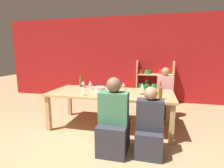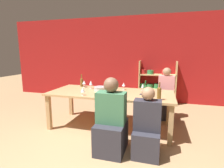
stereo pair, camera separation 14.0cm
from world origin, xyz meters
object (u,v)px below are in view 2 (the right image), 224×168
at_px(wine_glass_red_b, 83,90).
at_px(person_near_a, 111,125).
at_px(wine_bottle_amber, 159,93).
at_px(wine_glass_empty_a, 143,86).
at_px(wine_bottle_dark, 145,90).
at_px(cell_phone, 144,94).
at_px(dining_table, 111,96).
at_px(person_far_a, 165,100).
at_px(mixing_bowl, 100,88).
at_px(wine_glass_red_d, 84,83).
at_px(person_near_b, 147,131).
at_px(wine_glass_empty_b, 124,85).
at_px(shelf_unit, 156,86).
at_px(wine_bottle_green, 82,82).
at_px(wine_glass_red_c, 145,94).
at_px(wine_glass_red_a, 91,83).

distance_m(wine_glass_red_b, person_near_a, 0.94).
bearing_deg(wine_bottle_amber, wine_glass_empty_a, 116.49).
relative_size(wine_bottle_dark, cell_phone, 1.95).
xyz_separation_m(dining_table, person_far_a, (1.11, 0.85, -0.23)).
relative_size(wine_bottle_amber, cell_phone, 1.97).
relative_size(wine_bottle_amber, wine_glass_empty_a, 2.08).
distance_m(mixing_bowl, wine_glass_red_d, 0.54).
bearing_deg(cell_phone, person_near_b, -80.23).
height_order(wine_glass_red_b, wine_glass_empty_b, wine_glass_empty_b).
bearing_deg(wine_bottle_dark, shelf_unit, 86.74).
distance_m(dining_table, mixing_bowl, 0.29).
xyz_separation_m(wine_bottle_green, wine_glass_red_b, (0.41, -0.80, -0.01)).
height_order(wine_bottle_amber, wine_glass_red_c, wine_bottle_amber).
height_order(person_near_a, person_near_b, person_near_a).
relative_size(wine_glass_red_b, person_near_a, 0.13).
height_order(wine_glass_red_b, wine_glass_empty_a, wine_glass_red_b).
relative_size(wine_bottle_dark, wine_glass_red_c, 2.25).
height_order(shelf_unit, mixing_bowl, shelf_unit).
xyz_separation_m(wine_glass_red_a, wine_glass_red_c, (1.25, -0.62, -0.03)).
xyz_separation_m(mixing_bowl, person_near_b, (1.07, -0.89, -0.42)).
height_order(wine_bottle_dark, wine_glass_red_d, wine_bottle_dark).
xyz_separation_m(wine_bottle_green, person_near_b, (1.65, -1.21, -0.49)).
height_order(shelf_unit, wine_glass_red_a, shelf_unit).
height_order(dining_table, wine_bottle_amber, wine_bottle_amber).
bearing_deg(person_far_a, wine_glass_empty_b, 33.17).
bearing_deg(wine_glass_red_d, shelf_unit, 48.49).
height_order(wine_glass_empty_b, person_near_b, person_near_b).
bearing_deg(person_far_a, cell_phone, 64.48).
relative_size(wine_glass_red_a, cell_phone, 1.17).
xyz_separation_m(wine_bottle_green, wine_glass_red_d, (0.10, -0.07, -0.00)).
height_order(wine_bottle_amber, person_far_a, person_far_a).
relative_size(wine_glass_empty_a, cell_phone, 0.95).
xyz_separation_m(shelf_unit, person_far_a, (0.26, -1.25, -0.08)).
bearing_deg(wine_bottle_dark, wine_glass_red_a, 161.13).
relative_size(dining_table, wine_glass_red_c, 18.62).
bearing_deg(wine_bottle_green, wine_bottle_dark, -20.98).
distance_m(dining_table, cell_phone, 0.69).
xyz_separation_m(wine_glass_red_c, wine_glass_red_d, (-1.46, 0.71, 0.02)).
xyz_separation_m(person_near_a, person_near_b, (0.55, 0.06, -0.05)).
xyz_separation_m(wine_bottle_green, cell_phone, (1.51, -0.43, -0.11)).
bearing_deg(person_near_b, person_near_a, -173.63).
xyz_separation_m(dining_table, wine_bottle_amber, (0.97, -0.37, 0.20)).
bearing_deg(mixing_bowl, cell_phone, -6.66).
relative_size(dining_table, wine_bottle_green, 8.45).
relative_size(wine_glass_empty_b, wine_glass_red_d, 1.02).
bearing_deg(dining_table, wine_glass_empty_b, 50.68).
height_order(shelf_unit, wine_glass_empty_a, shelf_unit).
distance_m(wine_glass_red_b, person_far_a, 2.03).
xyz_separation_m(wine_glass_red_a, wine_glass_empty_b, (0.74, 0.05, -0.01)).
distance_m(person_near_a, person_far_a, 1.93).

